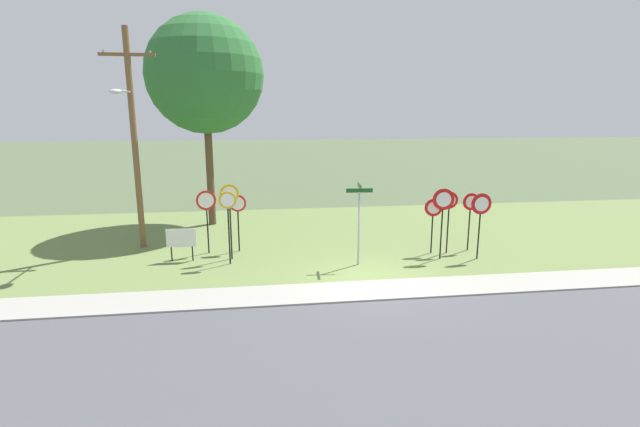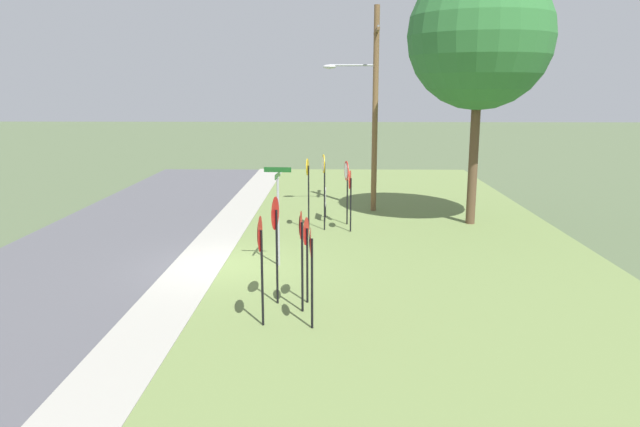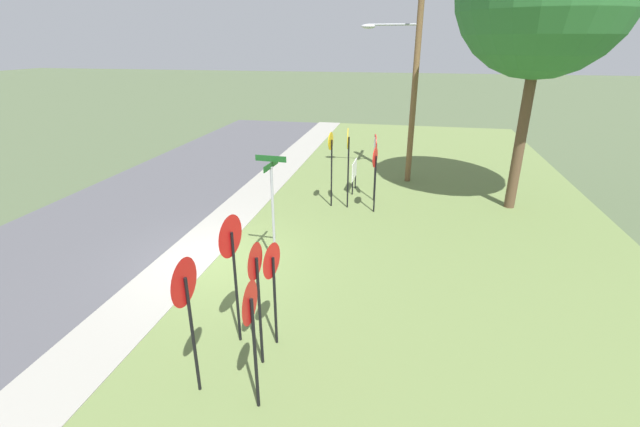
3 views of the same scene
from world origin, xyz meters
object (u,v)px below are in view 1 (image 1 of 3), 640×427
Objects in this scene: stop_sign_far_center at (228,213)px; yield_sign_far_right at (449,208)px; yield_sign_far_left at (443,206)px; notice_board at (181,240)px; stop_sign_near_right at (206,208)px; utility_pole at (133,133)px; yield_sign_near_left at (481,210)px; street_name_post at (359,217)px; yield_sign_near_right at (471,208)px; stop_sign_near_left at (230,205)px; yield_sign_center at (433,213)px; stop_sign_far_left at (238,211)px; oak_tree_left at (205,75)px.

stop_sign_far_center is 1.10× the size of yield_sign_far_right.
yield_sign_far_left reaches higher than notice_board.
stop_sign_far_center is at bearing -176.55° from yield_sign_far_right.
utility_pole is at bearing 148.23° from stop_sign_near_right.
yield_sign_near_left is 4.67m from street_name_post.
yield_sign_far_left is at bearing -150.19° from yield_sign_near_right.
stop_sign_near_right is at bearing 130.20° from stop_sign_near_left.
stop_sign_near_left is 7.85m from yield_sign_center.
stop_sign_near_right is 1.21m from stop_sign_far_left.
stop_sign_near_left is at bearing -52.91° from stop_sign_near_right.
street_name_post reaches higher than yield_sign_far_right.
street_name_post is at bearing -3.94° from stop_sign_far_center.
stop_sign_near_left is 0.33× the size of utility_pole.
street_name_post reaches higher than yield_sign_far_left.
stop_sign_near_right is 6.01m from street_name_post.
notice_board is at bearing -95.80° from oak_tree_left.
street_name_post is 10.71m from oak_tree_left.
oak_tree_left is at bearing 151.04° from yield_sign_far_left.
yield_sign_far_left reaches higher than yield_sign_near_left.
utility_pole reaches higher than yield_sign_near_right.
yield_sign_near_right is 0.24× the size of oak_tree_left.
yield_sign_near_right is (10.41, -1.00, -0.10)m from stop_sign_near_right.
oak_tree_left is (2.49, 3.87, 2.49)m from utility_pole.
yield_sign_far_left is 12.32m from utility_pole.
utility_pole is at bearing 171.05° from yield_sign_far_right.
stop_sign_far_center is at bearing -17.98° from notice_board.
street_name_post reaches higher than notice_board.
utility_pole reaches higher than yield_sign_near_left.
yield_sign_center is (-1.48, 0.95, -0.28)m from yield_sign_near_left.
notice_board is (-6.49, 1.31, -0.96)m from street_name_post.
stop_sign_near_left is 1.32m from stop_sign_near_right.
stop_sign_near_right reaches higher than yield_sign_near_right.
yield_sign_near_left reaches higher than yield_sign_near_right.
notice_board is at bearing -45.77° from utility_pole.
yield_sign_far_right reaches higher than stop_sign_far_left.
street_name_post reaches higher than stop_sign_far_center.
stop_sign_far_left is 2.45m from notice_board.
stop_sign_near_left reaches higher than stop_sign_near_right.
yield_sign_near_left is 2.04× the size of notice_board.
yield_sign_far_left is 0.90× the size of street_name_post.
stop_sign_near_right is 1.60m from notice_board.
yield_sign_far_left is at bearing -5.18° from notice_board.
yield_sign_near_left is (9.35, -0.65, -0.03)m from stop_sign_far_center.
notice_board is (-11.16, 1.28, -1.08)m from yield_sign_near_left.
stop_sign_near_right is 0.93× the size of yield_sign_far_left.
stop_sign_near_left is 1.14× the size of stop_sign_near_right.
yield_sign_near_right is at bearing 83.47° from yield_sign_near_left.
notice_board is 8.64m from oak_tree_left.
street_name_post is 0.30× the size of oak_tree_left.
yield_sign_far_right is 10.34m from notice_board.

